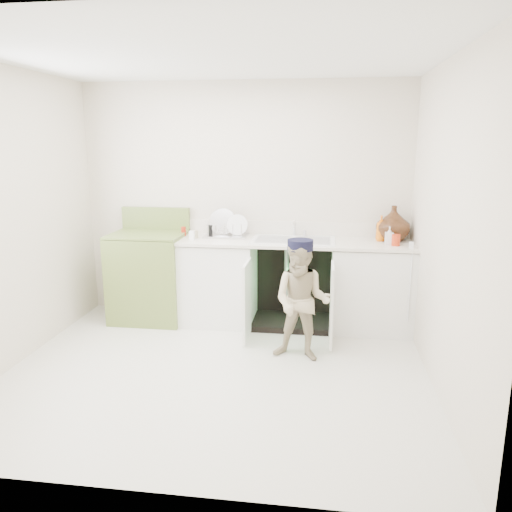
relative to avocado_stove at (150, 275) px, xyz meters
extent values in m
plane|color=#BAB4A3|center=(0.98, -1.18, -0.49)|extent=(3.50, 3.50, 0.00)
cube|color=beige|center=(0.98, 0.32, 0.76)|extent=(3.50, 2.50, 0.02)
cube|color=beige|center=(0.98, -2.68, 0.76)|extent=(3.50, 2.50, 0.02)
cube|color=beige|center=(-0.77, -1.18, 0.76)|extent=(2.50, 3.00, 0.02)
cube|color=beige|center=(2.73, -1.18, 0.76)|extent=(2.50, 3.00, 0.02)
plane|color=white|center=(0.98, -1.18, 2.01)|extent=(3.50, 3.50, 0.00)
cube|color=white|center=(0.73, 0.02, -0.06)|extent=(0.80, 0.60, 0.86)
cube|color=white|center=(2.33, 0.02, -0.06)|extent=(0.80, 0.60, 0.86)
cube|color=black|center=(1.53, 0.29, -0.06)|extent=(0.80, 0.06, 0.86)
cube|color=black|center=(1.53, 0.02, -0.46)|extent=(0.80, 0.60, 0.06)
cylinder|color=gray|center=(1.46, 0.12, -0.04)|extent=(0.05, 0.05, 0.70)
cylinder|color=gray|center=(1.60, 0.12, -0.04)|extent=(0.05, 0.05, 0.70)
cylinder|color=gray|center=(1.53, 0.07, 0.13)|extent=(0.07, 0.18, 0.07)
cube|color=white|center=(1.13, -0.48, -0.09)|extent=(0.03, 0.40, 0.76)
cube|color=white|center=(1.93, -0.48, -0.09)|extent=(0.02, 0.40, 0.76)
cube|color=white|center=(1.53, 0.02, 0.40)|extent=(2.44, 0.64, 0.03)
cube|color=white|center=(1.53, 0.31, 0.49)|extent=(2.44, 0.02, 0.15)
cube|color=white|center=(1.53, 0.02, 0.41)|extent=(0.85, 0.55, 0.02)
cube|color=gray|center=(1.33, 0.02, 0.42)|extent=(0.34, 0.40, 0.01)
cube|color=gray|center=(1.74, 0.02, 0.42)|extent=(0.34, 0.40, 0.01)
cylinder|color=silver|center=(1.53, 0.24, 0.50)|extent=(0.03, 0.03, 0.17)
cylinder|color=silver|center=(1.53, 0.18, 0.58)|extent=(0.02, 0.14, 0.02)
cylinder|color=silver|center=(1.64, 0.24, 0.45)|extent=(0.04, 0.04, 0.06)
cylinder|color=white|center=(2.66, -0.29, 0.06)|extent=(0.01, 0.01, 0.70)
cube|color=white|center=(2.66, -0.20, 0.44)|extent=(0.04, 0.02, 0.06)
cube|color=silver|center=(0.82, 0.14, 0.42)|extent=(0.45, 0.30, 0.02)
cylinder|color=silver|center=(0.78, 0.16, 0.50)|extent=(0.28, 0.10, 0.27)
cylinder|color=white|center=(0.93, 0.14, 0.49)|extent=(0.22, 0.06, 0.22)
cylinder|color=silver|center=(0.64, 0.04, 0.50)|extent=(0.01, 0.01, 0.13)
cylinder|color=silver|center=(0.73, 0.04, 0.50)|extent=(0.01, 0.01, 0.13)
cylinder|color=silver|center=(0.82, 0.04, 0.50)|extent=(0.01, 0.01, 0.13)
cylinder|color=silver|center=(0.91, 0.04, 0.50)|extent=(0.01, 0.01, 0.13)
cylinder|color=silver|center=(0.99, 0.04, 0.50)|extent=(0.01, 0.01, 0.13)
imported|color=#492315|center=(2.53, 0.16, 0.59)|extent=(0.34, 0.34, 0.35)
imported|color=orange|center=(2.41, 0.12, 0.54)|extent=(0.10, 0.10, 0.26)
imported|color=silver|center=(2.47, -0.04, 0.50)|extent=(0.08, 0.08, 0.17)
cylinder|color=red|center=(2.53, -0.10, 0.47)|extent=(0.08, 0.08, 0.11)
cylinder|color=#A3210E|center=(0.36, 0.10, 0.46)|extent=(0.05, 0.05, 0.10)
cylinder|color=tan|center=(0.51, 0.02, 0.45)|extent=(0.06, 0.06, 0.08)
cylinder|color=black|center=(0.65, 0.14, 0.47)|extent=(0.04, 0.04, 0.12)
cube|color=white|center=(0.50, -0.08, 0.46)|extent=(0.05, 0.05, 0.09)
cube|color=olive|center=(0.00, -0.01, -0.03)|extent=(0.76, 0.65, 0.92)
cube|color=olive|center=(0.00, -0.01, 0.45)|extent=(0.76, 0.65, 0.02)
cube|color=olive|center=(0.00, 0.28, 0.57)|extent=(0.76, 0.06, 0.24)
cylinder|color=black|center=(-0.19, -0.17, 0.44)|extent=(0.17, 0.17, 0.02)
cylinder|color=silver|center=(-0.19, -0.17, 0.45)|extent=(0.20, 0.20, 0.01)
cylinder|color=black|center=(-0.19, 0.15, 0.44)|extent=(0.17, 0.17, 0.02)
cylinder|color=silver|center=(-0.19, 0.15, 0.45)|extent=(0.20, 0.20, 0.01)
cylinder|color=black|center=(0.19, -0.17, 0.44)|extent=(0.17, 0.17, 0.02)
cylinder|color=silver|center=(0.19, -0.17, 0.45)|extent=(0.20, 0.20, 0.01)
cylinder|color=black|center=(0.19, 0.15, 0.44)|extent=(0.17, 0.17, 0.02)
cylinder|color=silver|center=(0.19, 0.15, 0.45)|extent=(0.20, 0.20, 0.01)
imported|color=#C6B28E|center=(1.67, -0.82, 0.04)|extent=(0.57, 0.48, 1.06)
cylinder|color=black|center=(1.67, -0.82, 0.54)|extent=(0.25, 0.25, 0.09)
cube|color=black|center=(1.69, -0.72, 0.51)|extent=(0.18, 0.12, 0.01)
cube|color=black|center=(1.56, -0.32, 0.23)|extent=(0.07, 0.01, 0.14)
cube|color=#26F23F|center=(1.56, -0.33, 0.23)|extent=(0.06, 0.00, 0.12)
camera|label=1|loc=(1.84, -4.96, 1.41)|focal=35.00mm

